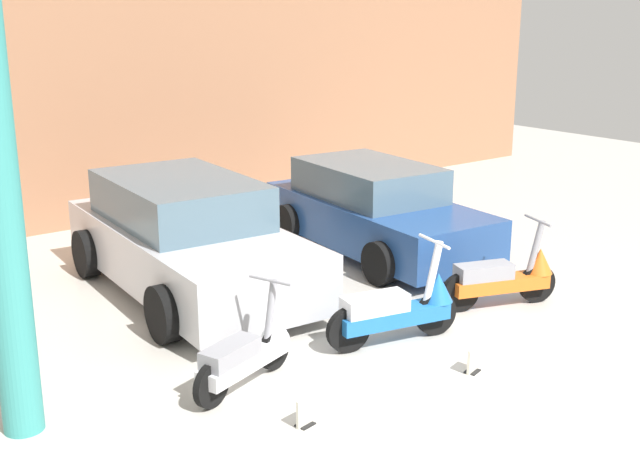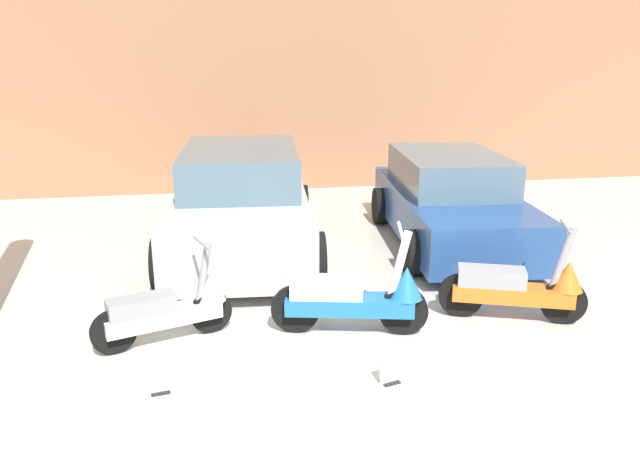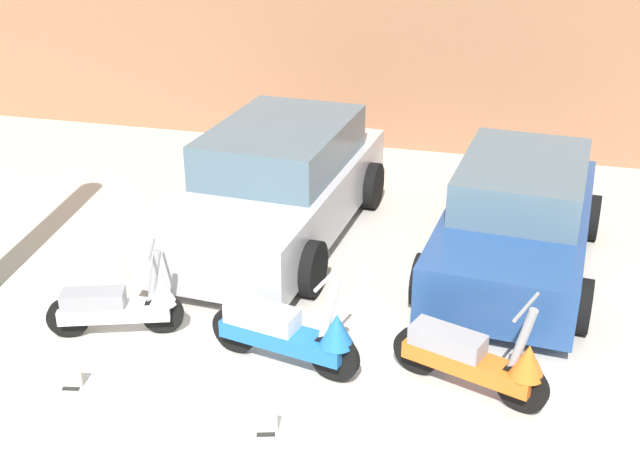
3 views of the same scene
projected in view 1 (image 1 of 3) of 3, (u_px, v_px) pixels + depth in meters
The scene contains 10 objects.
ground_plane at pixel (478, 372), 8.04m from camera, with size 28.00×28.00×0.00m, color beige.
wall_back at pixel (135, 107), 13.45m from camera, with size 19.60×0.12×3.82m, color #9E6B4C.
scooter_front_left at pixel (248, 351), 7.70m from camera, with size 1.34×0.69×0.97m.
scooter_front_right at pixel (399, 308), 8.67m from camera, with size 1.57×0.66×1.11m.
scooter_front_center at pixel (505, 276), 9.72m from camera, with size 1.47×0.77×1.07m.
car_rear_left at pixel (187, 238), 10.20m from camera, with size 2.28×4.36×1.44m.
car_rear_center at pixel (375, 210), 11.87m from camera, with size 2.11×3.97×1.31m.
placard_near_left_scooter at pixel (305, 413), 7.00m from camera, with size 0.20×0.15×0.26m.
placard_near_right_scooter at pixel (473, 361), 8.02m from camera, with size 0.20×0.16×0.26m.
support_column_side at pixel (1, 217), 6.45m from camera, with size 0.34×0.34×3.82m, color teal.
Camera 1 is at (-5.73, -4.88, 3.55)m, focal length 45.00 mm.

